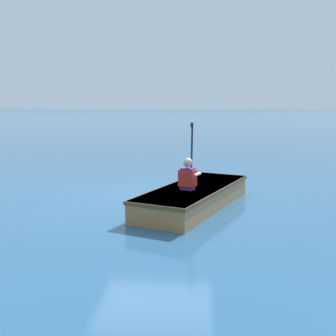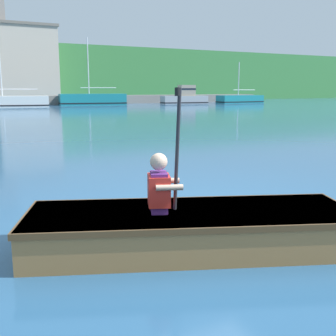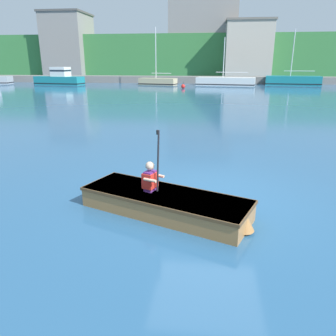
% 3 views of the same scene
% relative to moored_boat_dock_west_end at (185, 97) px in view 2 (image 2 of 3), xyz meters
% --- Properties ---
extents(ground_plane, '(300.00, 300.00, 0.00)m').
position_rel_moored_boat_dock_west_end_xyz_m(ground_plane, '(-19.73, -35.27, -0.68)').
color(ground_plane, '#28567F').
extents(waterfront_apartment_right, '(7.13, 11.00, 8.80)m').
position_rel_moored_boat_dock_west_end_xyz_m(waterfront_apartment_right, '(-14.26, 15.39, 3.73)').
color(waterfront_apartment_right, '#B2A899').
rests_on(waterfront_apartment_right, ground).
extents(moored_boat_dock_west_end, '(5.13, 2.21, 1.99)m').
position_rel_moored_boat_dock_west_end_xyz_m(moored_boat_dock_west_end, '(0.00, 0.00, 0.00)').
color(moored_boat_dock_west_end, '#9EA3A8').
rests_on(moored_boat_dock_west_end, ground).
extents(moored_boat_dock_west_inner, '(7.35, 3.51, 5.54)m').
position_rel_moored_boat_dock_west_end_xyz_m(moored_boat_dock_west_inner, '(-17.96, 0.17, -0.22)').
color(moored_boat_dock_west_inner, white).
rests_on(moored_boat_dock_west_inner, ground).
extents(moored_boat_dock_center_near, '(6.79, 3.17, 6.55)m').
position_rel_moored_boat_dock_west_end_xyz_m(moored_boat_dock_center_near, '(-9.65, 1.82, -0.15)').
color(moored_boat_dock_center_near, '#197A84').
rests_on(moored_boat_dock_center_near, ground).
extents(moored_boat_outer_slip_west, '(5.62, 1.85, 4.51)m').
position_rel_moored_boat_dock_west_end_xyz_m(moored_boat_outer_slip_west, '(6.95, -0.48, -0.26)').
color(moored_boat_outer_slip_west, '#197A84').
rests_on(moored_boat_outer_slip_west, ground).
extents(rowboat_foreground, '(3.44, 2.24, 0.40)m').
position_rel_moored_boat_dock_west_end_xyz_m(rowboat_foreground, '(-20.56, -36.14, -0.45)').
color(rowboat_foreground, '#A3703D').
rests_on(rowboat_foreground, ground).
extents(person_paddler, '(0.42, 0.43, 1.21)m').
position_rel_moored_boat_dock_west_end_xyz_m(person_paddler, '(-20.89, -36.00, -0.01)').
color(person_paddler, '#592672').
rests_on(person_paddler, rowboat_foreground).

